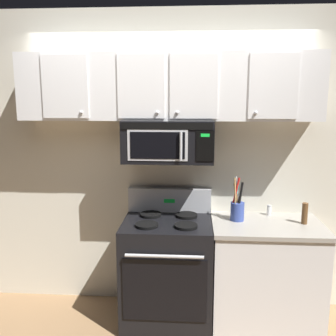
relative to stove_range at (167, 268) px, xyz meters
name	(u,v)px	position (x,y,z in m)	size (l,w,h in m)	color
back_wall	(170,162)	(0.00, 0.37, 0.88)	(5.20, 0.10, 2.70)	silver
stove_range	(167,268)	(0.00, 0.00, 0.00)	(0.76, 0.69, 1.12)	black
over_range_microwave	(168,141)	(0.00, 0.12, 1.11)	(0.76, 0.43, 0.35)	black
upper_cabinets	(169,87)	(0.00, 0.15, 1.56)	(2.50, 0.36, 0.55)	silver
counter_segment	(265,273)	(0.84, 0.01, -0.02)	(0.93, 0.65, 0.90)	silver
utensil_crock_blue	(237,209)	(0.59, 0.07, 0.53)	(0.12, 0.12, 0.38)	#384C9E
salt_shaker	(269,210)	(0.90, 0.24, 0.48)	(0.04, 0.04, 0.09)	white
pepper_mill	(305,213)	(1.14, 0.01, 0.52)	(0.05, 0.05, 0.18)	brown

